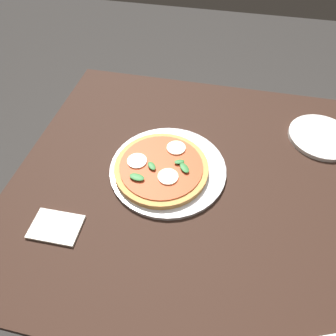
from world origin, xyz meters
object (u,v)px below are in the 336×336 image
Objects in this scene: serving_tray at (168,169)px; plate_white at (321,137)px; pizza at (161,168)px; dining_table at (198,200)px; napkin at (56,227)px.

serving_tray is 1.64× the size of plate_white.
serving_tray is 0.03m from pizza.
dining_table is 0.46m from plate_white.
plate_white is (-0.47, -0.24, 0.00)m from serving_tray.
dining_table is at bearing -179.51° from pizza.
serving_tray is 1.25× the size of pizza.
plate_white is (-0.37, -0.26, 0.12)m from dining_table.
pizza is 2.15× the size of napkin.
plate_white reaches higher than dining_table.
dining_table is at bearing 34.75° from plate_white.
plate_white is 0.87m from napkin.
plate_white is at bearing -145.25° from dining_table.
napkin is at bearing 45.87° from serving_tray.
serving_tray is at bearing -7.88° from dining_table.
serving_tray is (0.10, -0.01, 0.12)m from dining_table.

